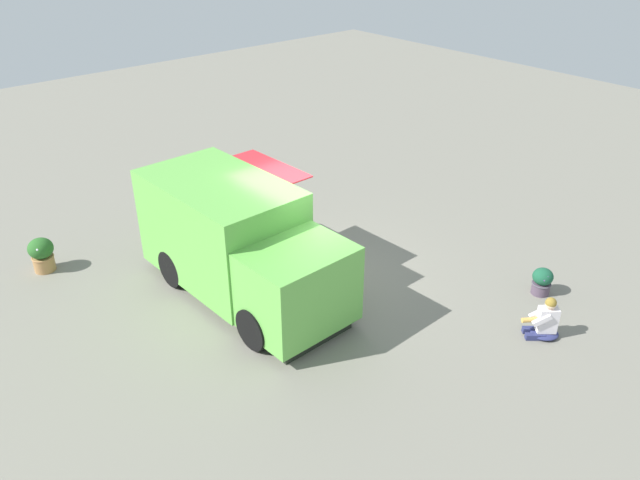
{
  "coord_description": "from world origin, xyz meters",
  "views": [
    {
      "loc": [
        -7.33,
        -8.74,
        7.21
      ],
      "look_at": [
        -0.34,
        -0.58,
        1.24
      ],
      "focal_mm": 34.97,
      "sensor_mm": 36.0,
      "label": 1
    }
  ],
  "objects": [
    {
      "name": "planter_flowering_far",
      "position": [
        -4.34,
        4.02,
        0.41
      ],
      "size": [
        0.53,
        0.53,
        0.77
      ],
      "color": "#AD7C49",
      "rests_on": "ground_plane"
    },
    {
      "name": "person_customer",
      "position": [
        1.86,
        -4.38,
        0.32
      ],
      "size": [
        0.73,
        0.7,
        0.85
      ],
      "color": "navy",
      "rests_on": "ground_plane"
    },
    {
      "name": "food_truck",
      "position": [
        -1.54,
        0.51,
        1.09
      ],
      "size": [
        2.69,
        4.84,
        2.3
      ],
      "color": "#67BC4B",
      "rests_on": "ground_plane"
    },
    {
      "name": "ground_plane",
      "position": [
        0.0,
        0.0,
        0.0
      ],
      "size": [
        40.0,
        40.0,
        0.0
      ],
      "primitive_type": "plane",
      "color": "gray"
    },
    {
      "name": "planter_flowering_near",
      "position": [
        3.09,
        -3.55,
        0.3
      ],
      "size": [
        0.42,
        0.42,
        0.58
      ],
      "color": "#534355",
      "rests_on": "ground_plane"
    }
  ]
}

